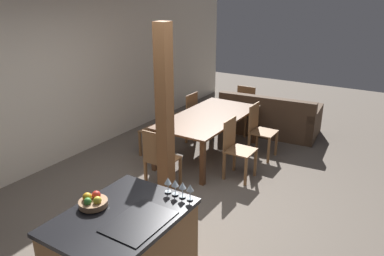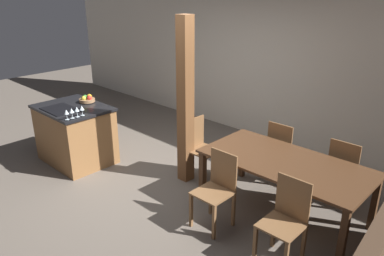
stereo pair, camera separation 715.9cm
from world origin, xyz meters
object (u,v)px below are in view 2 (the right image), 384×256
wine_glass_far (77,110)px  dining_chair_far_left (283,150)px  wine_glass_end (82,108)px  wine_glass_middle (72,111)px  dining_table (285,167)px  dining_chair_near_left (217,188)px  kitchen_island (76,134)px  wine_glass_near (66,112)px  dining_chair_far_right (345,171)px  fruit_bowl (87,99)px  dining_chair_near_right (285,220)px  dining_chair_head_end (200,147)px  timber_post (185,103)px

wine_glass_far → dining_chair_far_left: bearing=40.5°
wine_glass_far → wine_glass_end: size_ratio=1.00×
wine_glass_middle → dining_table: size_ratio=0.07×
dining_table → dining_chair_near_left: (-0.45, -0.73, -0.16)m
kitchen_island → dining_table: (3.19, 0.97, 0.18)m
wine_glass_end → dining_chair_near_left: wine_glass_end is taller
wine_glass_near → wine_glass_far: 0.16m
dining_chair_far_right → wine_glass_near: bearing=33.4°
wine_glass_far → dining_chair_far_left: size_ratio=0.16×
fruit_bowl → wine_glass_far: (0.54, -0.49, 0.07)m
dining_chair_far_left → dining_table: bearing=121.6°
dining_chair_near_right → dining_chair_far_right: bearing=90.0°
fruit_bowl → dining_chair_head_end: 2.03m
dining_chair_far_right → dining_chair_head_end: bearing=21.9°
wine_glass_near → dining_chair_far_left: wine_glass_near is taller
wine_glass_near → wine_glass_middle: 0.08m
dining_chair_far_left → dining_chair_far_right: size_ratio=1.00×
wine_glass_end → dining_chair_far_left: (2.23, 1.83, -0.56)m
wine_glass_middle → fruit_bowl: bearing=133.2°
dining_table → fruit_bowl: bearing=-168.1°
dining_chair_far_right → wine_glass_middle: bearing=32.3°
dining_chair_far_right → dining_chair_head_end: (-1.83, -0.73, 0.00)m
dining_table → dining_chair_near_right: bearing=-58.4°
dining_table → dining_chair_far_right: size_ratio=2.21×
dining_chair_far_left → timber_post: 1.55m
wine_glass_end → dining_chair_near_right: size_ratio=0.16×
dining_chair_head_end → dining_chair_near_right: bearing=-111.9°
fruit_bowl → dining_chair_near_right: fruit_bowl is taller
fruit_bowl → timber_post: (1.74, 0.49, 0.20)m
wine_glass_near → wine_glass_middle: size_ratio=1.00×
fruit_bowl → dining_chair_head_end: bearing=20.2°
wine_glass_near → dining_chair_head_end: wine_glass_near is taller
fruit_bowl → dining_table: (3.23, 0.68, -0.33)m
wine_glass_end → wine_glass_far: bearing=-90.0°
kitchen_island → wine_glass_end: (0.51, -0.12, 0.58)m
fruit_bowl → dining_table: fruit_bowl is taller
dining_chair_far_left → fruit_bowl: bearing=27.0°
dining_chair_near_right → kitchen_island: bearing=-176.3°
dining_chair_near_left → timber_post: 1.36m
dining_chair_near_left → wine_glass_end: bearing=-170.9°
dining_chair_head_end → dining_chair_far_left: bearing=-51.6°
kitchen_island → wine_glass_near: (0.51, -0.37, 0.58)m
wine_glass_near → wine_glass_middle: (0.00, 0.08, 0.00)m
dining_table → dining_chair_far_left: 0.88m
wine_glass_near → dining_chair_head_end: (1.31, 1.33, -0.56)m
dining_chair_far_left → dining_chair_far_right: 0.90m
dining_chair_near_right → dining_chair_far_left: bearing=121.6°
wine_glass_near → dining_chair_far_right: wine_glass_near is taller
wine_glass_middle → dining_chair_near_left: size_ratio=0.16×
fruit_bowl → dining_chair_far_right: 3.97m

